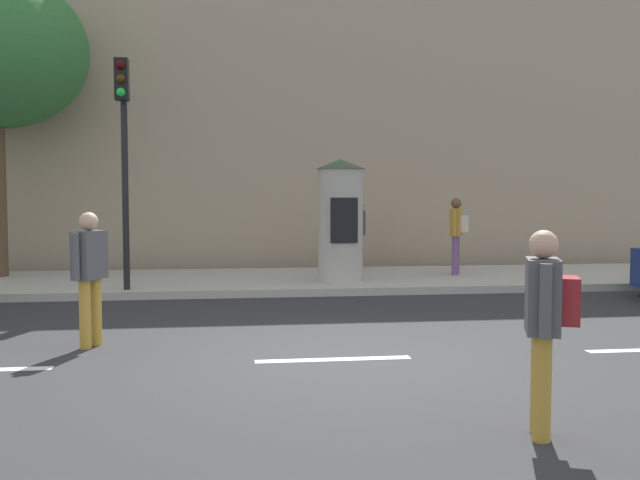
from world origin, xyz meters
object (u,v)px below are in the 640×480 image
at_px(poster_column, 340,219).
at_px(pedestrian_in_dark_shirt, 90,268).
at_px(traffic_light, 123,136).
at_px(pedestrian_near_pole, 360,230).
at_px(pedestrian_tallest, 457,229).
at_px(pedestrian_in_red_top, 545,315).

xyz_separation_m(poster_column, pedestrian_in_dark_shirt, (-3.95, -5.06, -0.43)).
bearing_deg(traffic_light, pedestrian_near_pole, 33.29).
height_order(traffic_light, pedestrian_tallest, traffic_light).
xyz_separation_m(poster_column, pedestrian_tallest, (2.76, 0.86, -0.25)).
height_order(poster_column, pedestrian_in_red_top, poster_column).
height_order(traffic_light, pedestrian_near_pole, traffic_light).
xyz_separation_m(pedestrian_in_red_top, pedestrian_tallest, (2.56, 9.70, 0.22)).
relative_size(poster_column, pedestrian_in_red_top, 1.55).
height_order(pedestrian_near_pole, pedestrian_tallest, pedestrian_tallest).
distance_m(poster_column, pedestrian_in_dark_shirt, 6.43).
relative_size(pedestrian_in_dark_shirt, pedestrian_near_pole, 1.03).
xyz_separation_m(traffic_light, pedestrian_near_pole, (5.01, 3.29, -1.90)).
xyz_separation_m(traffic_light, pedestrian_tallest, (6.92, 1.75, -1.82)).
relative_size(traffic_light, pedestrian_in_dark_shirt, 2.51).
height_order(poster_column, pedestrian_near_pole, poster_column).
distance_m(traffic_light, pedestrian_near_pole, 6.28).
relative_size(pedestrian_in_red_top, pedestrian_tallest, 0.94).
distance_m(pedestrian_in_red_top, pedestrian_in_dark_shirt, 5.61).
bearing_deg(pedestrian_in_red_top, pedestrian_tallest, 75.20).
relative_size(poster_column, pedestrian_in_dark_shirt, 1.49).
distance_m(pedestrian_in_dark_shirt, pedestrian_tallest, 8.95).
bearing_deg(pedestrian_in_dark_shirt, pedestrian_near_pole, 57.23).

